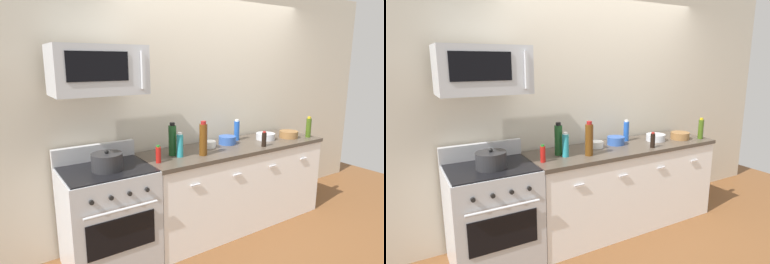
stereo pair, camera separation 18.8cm
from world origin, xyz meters
The scene contains 17 objects.
ground_plane centered at (0.00, 0.00, 0.00)m, with size 6.32×6.32×0.00m, color brown.
back_wall centered at (0.00, 0.41, 1.35)m, with size 5.27×0.10×2.70m, color beige.
counter_unit centered at (0.00, 0.00, 0.46)m, with size 2.18×0.66×0.92m.
range_oven centered at (-1.46, 0.00, 0.47)m, with size 0.76×0.69×1.07m.
microwave centered at (-1.46, 0.05, 1.75)m, with size 0.74×0.44×0.40m.
bottle_soda_blue centered at (0.15, 0.17, 1.04)m, with size 0.06×0.06×0.25m.
bottle_hot_sauce_red centered at (-1.01, -0.10, 1.00)m, with size 0.05×0.05×0.16m.
bottle_wine_green centered at (-0.78, 0.04, 1.07)m, with size 0.08×0.08×0.32m.
bottle_dish_soap centered at (-0.75, -0.05, 1.03)m, with size 0.06×0.06×0.24m.
bottle_olive_oil centered at (0.99, -0.19, 1.04)m, with size 0.06×0.06×0.25m.
bottle_soy_sauce_dark centered at (0.21, -0.21, 1.00)m, with size 0.05×0.05×0.17m.
bottle_wine_amber centered at (-0.53, -0.13, 1.08)m, with size 0.08×0.08×0.34m.
bowl_wooden_salad centered at (0.77, -0.08, 0.96)m, with size 0.22×0.22×0.08m.
bowl_white_ceramic centered at (-0.30, 0.09, 0.96)m, with size 0.14×0.14×0.07m.
bowl_blue_mixing centered at (-0.05, 0.09, 0.97)m, with size 0.19×0.19×0.09m.
bowl_steel_prep centered at (0.46, 0.01, 0.96)m, with size 0.22×0.22×0.08m.
stockpot centered at (-1.46, -0.05, 0.99)m, with size 0.26×0.26×0.18m.
Camera 1 is at (-2.31, -2.63, 1.82)m, focal length 30.47 mm.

